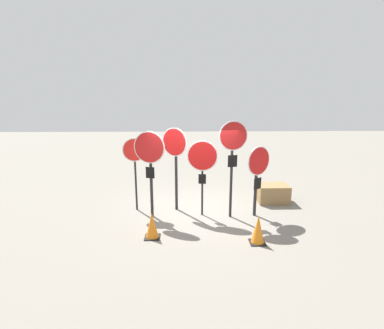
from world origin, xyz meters
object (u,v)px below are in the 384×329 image
object	(u,v)px
stop_sign_4	(233,149)
stop_sign_5	(258,169)
stop_sign_3	(202,161)
traffic_cone_0	(152,225)
stop_sign_2	(175,153)
stop_sign_0	(135,157)
traffic_cone_1	(258,230)
storage_crate	(273,193)
stop_sign_1	(150,157)

from	to	relation	value
stop_sign_4	stop_sign_5	distance (m)	0.94
stop_sign_3	traffic_cone_0	distance (m)	2.28
stop_sign_2	stop_sign_4	size ratio (longest dim) A/B	0.91
stop_sign_0	traffic_cone_1	xyz separation A→B (m)	(3.17, -2.15, -1.32)
stop_sign_4	traffic_cone_1	size ratio (longest dim) A/B	4.01
stop_sign_3	storage_crate	distance (m)	2.92
stop_sign_0	stop_sign_3	bearing A→B (deg)	-22.72
stop_sign_5	stop_sign_4	bearing A→B (deg)	152.82
stop_sign_5	storage_crate	xyz separation A→B (m)	(0.82, 1.15, -1.10)
stop_sign_2	traffic_cone_0	distance (m)	2.38
stop_sign_0	stop_sign_3	xyz separation A→B (m)	(1.95, -0.45, -0.04)
stop_sign_1	storage_crate	bearing A→B (deg)	31.58
stop_sign_4	stop_sign_2	bearing A→B (deg)	148.37
stop_sign_4	traffic_cone_1	xyz separation A→B (m)	(0.40, -1.54, -1.64)
traffic_cone_1	storage_crate	distance (m)	2.99
stop_sign_1	storage_crate	xyz separation A→B (m)	(3.82, 1.13, -1.45)
stop_sign_0	traffic_cone_1	distance (m)	4.05
traffic_cone_0	stop_sign_0	bearing A→B (deg)	109.78
stop_sign_3	traffic_cone_1	bearing A→B (deg)	-47.42
stop_sign_4	storage_crate	distance (m)	2.60
stop_sign_5	traffic_cone_0	distance (m)	3.30
stop_sign_3	traffic_cone_0	size ratio (longest dim) A/B	3.40
stop_sign_4	stop_sign_0	bearing A→B (deg)	156.76
stop_sign_3	stop_sign_5	distance (m)	1.57
stop_sign_0	stop_sign_5	size ratio (longest dim) A/B	1.08
traffic_cone_1	storage_crate	size ratio (longest dim) A/B	0.70
stop_sign_1	traffic_cone_0	xyz separation A→B (m)	(0.15, -1.28, -1.42)
storage_crate	stop_sign_5	bearing A→B (deg)	-125.57
stop_sign_3	stop_sign_2	bearing A→B (deg)	156.84
traffic_cone_1	stop_sign_1	bearing A→B (deg)	148.63
stop_sign_2	storage_crate	xyz separation A→B (m)	(3.15, 0.62, -1.49)
stop_sign_3	traffic_cone_1	size ratio (longest dim) A/B	3.20
stop_sign_0	stop_sign_2	size ratio (longest dim) A/B	0.88
traffic_cone_1	stop_sign_3	bearing A→B (deg)	125.65
stop_sign_0	stop_sign_3	size ratio (longest dim) A/B	1.01
stop_sign_2	storage_crate	distance (m)	3.53
stop_sign_2	traffic_cone_1	world-z (taller)	stop_sign_2
stop_sign_3	stop_sign_4	size ratio (longest dim) A/B	0.80
stop_sign_4	stop_sign_1	bearing A→B (deg)	166.99
stop_sign_4	storage_crate	bearing A→B (deg)	27.23
stop_sign_2	traffic_cone_1	xyz separation A→B (m)	(1.99, -2.14, -1.44)
stop_sign_2	stop_sign_3	xyz separation A→B (m)	(0.78, -0.45, -0.16)
stop_sign_0	stop_sign_1	xyz separation A→B (m)	(0.50, -0.52, 0.09)
traffic_cone_0	stop_sign_5	bearing A→B (deg)	24.04
stop_sign_0	traffic_cone_0	xyz separation A→B (m)	(0.65, -1.81, -1.34)
traffic_cone_1	stop_sign_2	bearing A→B (deg)	132.88
stop_sign_3	storage_crate	world-z (taller)	stop_sign_3
stop_sign_4	traffic_cone_0	xyz separation A→B (m)	(-2.12, -1.20, -1.66)
stop_sign_3	storage_crate	size ratio (longest dim) A/B	2.25
stop_sign_2	stop_sign_5	world-z (taller)	stop_sign_2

